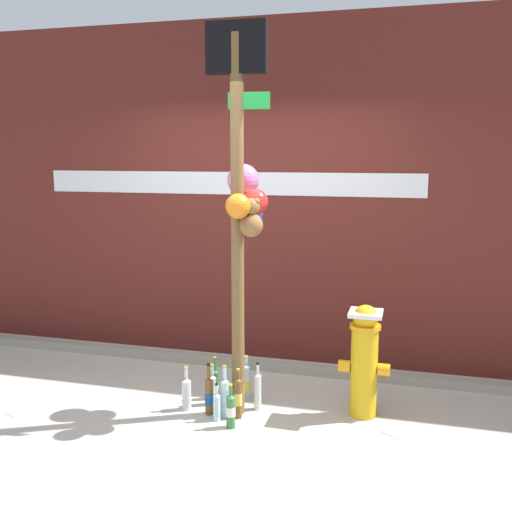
# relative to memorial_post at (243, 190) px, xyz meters

# --- Properties ---
(ground_plane) EXTENTS (14.00, 14.00, 0.00)m
(ground_plane) POSITION_rel_memorial_post_xyz_m (-0.18, -0.32, -1.73)
(ground_plane) COLOR #ADA899
(building_wall) EXTENTS (10.00, 0.21, 3.23)m
(building_wall) POSITION_rel_memorial_post_xyz_m (-0.18, 1.32, -0.11)
(building_wall) COLOR #561E19
(building_wall) RESTS_ON ground_plane
(curb_strip) EXTENTS (8.00, 0.12, 0.08)m
(curb_strip) POSITION_rel_memorial_post_xyz_m (-0.18, 0.90, -1.69)
(curb_strip) COLOR gray
(curb_strip) RESTS_ON ground_plane
(memorial_post) EXTENTS (0.46, 0.56, 2.91)m
(memorial_post) POSITION_rel_memorial_post_xyz_m (0.00, 0.00, 0.00)
(memorial_post) COLOR brown
(memorial_post) RESTS_ON ground_plane
(fire_hydrant) EXTENTS (0.39, 0.25, 0.88)m
(fire_hydrant) POSITION_rel_memorial_post_xyz_m (0.91, 0.15, -1.27)
(fire_hydrant) COLOR gold
(fire_hydrant) RESTS_ON ground_plane
(bottle_0) EXTENTS (0.07, 0.07, 0.34)m
(bottle_0) POSITION_rel_memorial_post_xyz_m (-0.00, -0.32, -1.59)
(bottle_0) COLOR #337038
(bottle_0) RESTS_ON ground_plane
(bottle_1) EXTENTS (0.08, 0.08, 0.36)m
(bottle_1) POSITION_rel_memorial_post_xyz_m (-0.05, 0.25, -1.58)
(bottle_1) COLOR #B2DBEA
(bottle_1) RESTS_ON ground_plane
(bottle_2) EXTENTS (0.06, 0.06, 0.35)m
(bottle_2) POSITION_rel_memorial_post_xyz_m (-0.06, 0.14, -1.60)
(bottle_2) COLOR brown
(bottle_2) RESTS_ON ground_plane
(bottle_3) EXTENTS (0.06, 0.06, 0.41)m
(bottle_3) POSITION_rel_memorial_post_xyz_m (-0.24, -0.14, -1.57)
(bottle_3) COLOR brown
(bottle_3) RESTS_ON ground_plane
(bottle_4) EXTENTS (0.07, 0.07, 0.35)m
(bottle_4) POSITION_rel_memorial_post_xyz_m (-0.44, -0.11, -1.59)
(bottle_4) COLOR silver
(bottle_4) RESTS_ON ground_plane
(bottle_5) EXTENTS (0.07, 0.07, 0.34)m
(bottle_5) POSITION_rel_memorial_post_xyz_m (-0.27, 0.03, -1.60)
(bottle_5) COLOR silver
(bottle_5) RESTS_ON ground_plane
(bottle_6) EXTENTS (0.06, 0.06, 0.41)m
(bottle_6) POSITION_rel_memorial_post_xyz_m (-0.11, -0.15, -1.56)
(bottle_6) COLOR #B2DBEA
(bottle_6) RESTS_ON ground_plane
(bottle_7) EXTENTS (0.06, 0.06, 0.39)m
(bottle_7) POSITION_rel_memorial_post_xyz_m (0.00, -0.15, -1.56)
(bottle_7) COLOR brown
(bottle_7) RESTS_ON ground_plane
(bottle_8) EXTENTS (0.06, 0.06, 0.36)m
(bottle_8) POSITION_rel_memorial_post_xyz_m (-0.29, 0.15, -1.60)
(bottle_8) COLOR #337038
(bottle_8) RESTS_ON ground_plane
(bottle_9) EXTENTS (0.06, 0.06, 0.38)m
(bottle_9) POSITION_rel_memorial_post_xyz_m (0.10, 0.04, -1.57)
(bottle_9) COLOR silver
(bottle_9) RESTS_ON ground_plane
(bottle_10) EXTENTS (0.06, 0.06, 0.29)m
(bottle_10) POSITION_rel_memorial_post_xyz_m (-0.14, -0.23, -1.61)
(bottle_10) COLOR #B2DBEA
(bottle_10) RESTS_ON ground_plane
(litter_0) EXTENTS (0.16, 0.14, 0.01)m
(litter_0) POSITION_rel_memorial_post_xyz_m (1.15, -0.12, -1.72)
(litter_0) COLOR #8C99B2
(litter_0) RESTS_ON ground_plane
(litter_1) EXTENTS (0.13, 0.09, 0.01)m
(litter_1) POSITION_rel_memorial_post_xyz_m (-1.71, -0.56, -1.72)
(litter_1) COLOR #8C99B2
(litter_1) RESTS_ON ground_plane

